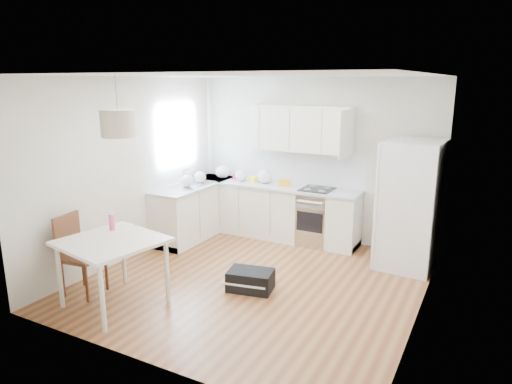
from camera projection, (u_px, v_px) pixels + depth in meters
floor at (254, 281)px, 6.16m from camera, size 4.20×4.20×0.00m
ceiling at (254, 75)px, 5.52m from camera, size 4.20×4.20×0.00m
wall_back at (313, 160)px, 7.65m from camera, size 4.20×0.00×4.20m
wall_left at (130, 169)px, 6.80m from camera, size 0.00×4.20×4.20m
wall_right at (426, 204)px, 4.89m from camera, size 0.00×4.20×4.20m
window_glassblock at (177, 135)px, 7.69m from camera, size 0.02×1.00×1.00m
cabinets_back at (273, 211)px, 7.88m from camera, size 3.00×0.60×0.88m
cabinets_left at (195, 211)px, 7.91m from camera, size 0.60×1.80×0.88m
counter_back at (273, 186)px, 7.77m from camera, size 3.02×0.64×0.04m
counter_left at (194, 185)px, 7.80m from camera, size 0.64×1.82×0.04m
backsplash_back at (280, 165)px, 7.95m from camera, size 3.00×0.01×0.58m
backsplash_left at (180, 166)px, 7.86m from camera, size 0.01×1.80×0.58m
upper_cabinets at (302, 129)px, 7.45m from camera, size 1.70×0.32×0.75m
range_oven at (316, 218)px, 7.51m from camera, size 0.50×0.61×0.88m
sink at (193, 185)px, 7.75m from camera, size 0.50×0.80×0.16m
refrigerator at (412, 205)px, 6.49m from camera, size 0.92×0.97×1.84m
dining_table at (112, 247)px, 5.35m from camera, size 1.23×1.23×0.83m
dining_chair at (83, 255)px, 5.69m from camera, size 0.48×0.48×1.03m
drink_bottle at (112, 221)px, 5.65m from camera, size 0.08×0.08×0.24m
gym_bag at (251, 280)px, 5.88m from camera, size 0.63×0.48×0.26m
pendant_lamp at (118, 123)px, 4.99m from camera, size 0.43×0.43×0.30m
grocery_bag_a at (222, 172)px, 8.24m from camera, size 0.25×0.22×0.23m
grocery_bag_b at (241, 176)px, 7.99m from camera, size 0.22×0.19×0.20m
grocery_bag_c at (265, 177)px, 7.82m from camera, size 0.26×0.22×0.24m
grocery_bag_d at (200, 177)px, 7.89m from camera, size 0.22×0.18×0.20m
grocery_bag_e at (187, 181)px, 7.55m from camera, size 0.23×0.19×0.20m
snack_orange at (284, 183)px, 7.62m from camera, size 0.20×0.15×0.12m
snack_yellow at (253, 179)px, 7.95m from camera, size 0.16×0.12×0.10m
snack_red at (238, 176)px, 8.14m from camera, size 0.19×0.17×0.11m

